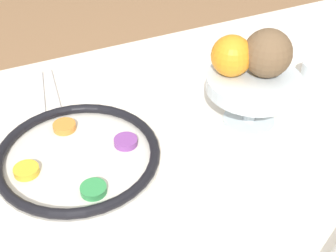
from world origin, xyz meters
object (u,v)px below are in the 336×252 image
at_px(seder_plate, 78,156).
at_px(orange_fruit, 232,56).
at_px(fruit_stand, 253,87).
at_px(coconut, 268,53).
at_px(cup_mid, 314,73).

distance_m(seder_plate, orange_fruit, 0.37).
distance_m(fruit_stand, coconut, 0.08).
distance_m(fruit_stand, cup_mid, 0.25).
height_order(fruit_stand, cup_mid, fruit_stand).
relative_size(seder_plate, coconut, 3.26).
bearing_deg(fruit_stand, orange_fruit, 140.84).
bearing_deg(cup_mid, seder_plate, -176.51).
bearing_deg(orange_fruit, fruit_stand, -39.16).
bearing_deg(cup_mid, coconut, -161.49).
bearing_deg(fruit_stand, cup_mid, 16.63).
height_order(seder_plate, orange_fruit, orange_fruit).
bearing_deg(coconut, cup_mid, 18.51).
xyz_separation_m(fruit_stand, orange_fruit, (-0.04, 0.03, 0.07)).
bearing_deg(orange_fruit, cup_mid, 7.67).
distance_m(orange_fruit, cup_mid, 0.31).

